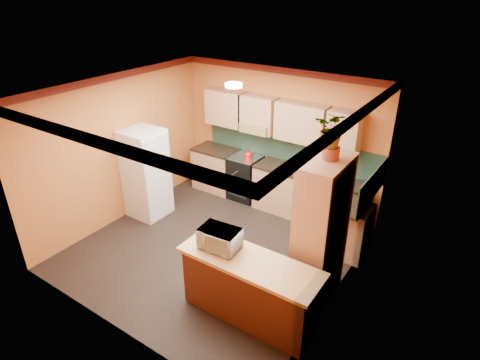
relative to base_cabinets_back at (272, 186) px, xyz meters
The scene contains 15 objects.
room_shell 2.24m from the base_cabinets_back, 91.88° to the right, with size 4.24×4.24×2.72m.
base_cabinets_back is the anchor object (origin of this frame).
countertop_back 0.46m from the base_cabinets_back, 90.00° to the right, with size 3.65×0.62×0.04m, color black.
stove 0.63m from the base_cabinets_back, behind, with size 0.58×0.58×0.91m, color black.
kettle 0.77m from the base_cabinets_back, behind, with size 0.17×0.17×0.18m, color #B30F0B, non-canonical shape.
sink 0.92m from the base_cabinets_back, ahead, with size 0.48×0.40×0.03m, color silver.
base_cabinets_right 1.85m from the base_cabinets_back, 20.73° to the right, with size 0.60×0.80×0.88m, color tan.
countertop_right 1.91m from the base_cabinets_back, 20.73° to the right, with size 0.62×0.80×0.04m, color black.
fridge 2.44m from the base_cabinets_back, 139.12° to the right, with size 0.68×0.66×1.70m, color white.
pantry 2.62m from the base_cabinets_back, 45.63° to the right, with size 0.48×0.90×2.10m, color tan.
fern_pot 3.05m from the base_cabinets_back, 44.84° to the right, with size 0.22×0.22×0.16m, color maroon.
fern 3.24m from the base_cabinets_back, 44.84° to the right, with size 0.41×0.36×0.46m, color tan.
breakfast_bar 3.02m from the base_cabinets_back, 65.78° to the right, with size 1.80×0.55×0.88m, color #531D13.
bar_top 3.05m from the base_cabinets_back, 65.78° to the right, with size 1.90×0.65×0.05m, color tan.
microwave 2.93m from the base_cabinets_back, 74.43° to the right, with size 0.52×0.35×0.29m, color white.
Camera 1 is at (3.47, -4.39, 4.10)m, focal length 30.00 mm.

